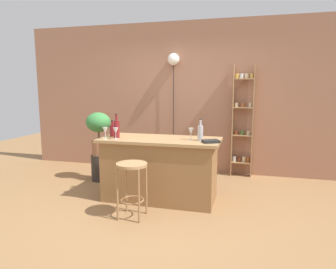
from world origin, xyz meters
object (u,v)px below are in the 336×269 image
Objects in this scene: bottle_wine_red at (200,132)px; cookbook at (211,141)px; bar_stool at (132,176)px; plant_stool at (100,168)px; bottle_soda_blue at (117,129)px; wine_glass_right at (105,131)px; bottle_sauce_amber at (112,130)px; spice_shelf at (243,121)px; potted_plant at (99,128)px; wine_glass_center at (191,131)px; pendant_globe_light at (173,61)px; wine_glass_left at (116,131)px.

bottle_wine_red is 1.41× the size of cookbook.
bar_stool is 1.71m from plant_stool.
plant_stool is 1.33× the size of bottle_soda_blue.
bottle_sauce_amber is at bearing 92.18° from wine_glass_right.
spice_shelf is at bearing 60.34° from bar_stool.
spice_shelf is 2.72× the size of potted_plant.
bar_stool is 4.17× the size of wine_glass_center.
bar_stool is 4.17× the size of wine_glass_right.
wine_glass_right is 2.14m from pendant_globe_light.
cookbook is at bearing -61.45° from pendant_globe_light.
bottle_soda_blue reaches higher than potted_plant.
bottle_soda_blue is 2.07× the size of wine_glass_left.
bottle_soda_blue is (-1.71, -1.59, 0.00)m from spice_shelf.
bottle_sauce_amber reaches higher than wine_glass_center.
bottle_wine_red is at bearing 2.62° from bottle_soda_blue.
bottle_wine_red is at bearing 8.99° from wine_glass_right.
bottle_sauce_amber is at bearing -47.34° from potted_plant.
bottle_wine_red is 1.30m from bottle_sauce_amber.
bottle_sauce_amber is (0.53, -0.57, 0.75)m from plant_stool.
spice_shelf reaches higher than wine_glass_left.
spice_shelf is 8.39× the size of bottle_sauce_amber.
plant_stool is at bearing 123.11° from wine_glass_right.
bottle_soda_blue is (0.64, -0.67, 0.10)m from potted_plant.
plant_stool is 1.52× the size of bottle_wine_red.
cookbook is (1.29, 0.09, -0.10)m from wine_glass_left.
cookbook is 2.25m from pendant_globe_light.
potted_plant is at bearing -138.23° from pendant_globe_light.
wine_glass_left is (-1.14, -0.20, 0.01)m from bottle_wine_red.
bottle_wine_red is (-0.52, -1.54, -0.01)m from spice_shelf.
cookbook is (0.16, -0.11, -0.09)m from bottle_wine_red.
potted_plant and bottle_wine_red have the same top height.
bottle_wine_red is at bearing -12.94° from wine_glass_center.
pendant_globe_light is (-0.63, 1.54, 1.08)m from wine_glass_center.
bottle_wine_red reaches higher than bar_stool.
pendant_globe_light reaches higher than wine_glass_center.
bottle_sauce_amber is (-0.57, 0.70, 0.45)m from bar_stool.
bar_stool is 2.32× the size of bottle_wine_red.
pendant_globe_light is at bearing 178.38° from spice_shelf.
wine_glass_center reaches higher than plant_stool.
wine_glass_right is 1.46m from cookbook.
plant_stool is 0.69m from potted_plant.
bar_stool is 1.11m from cookbook.
wine_glass_left is (0.69, -0.82, 0.09)m from potted_plant.
bottle_wine_red is at bearing 10.01° from wine_glass_left.
pendant_globe_light is at bearing 115.82° from bottle_wine_red.
potted_plant is at bearing 161.33° from bottle_wine_red.
pendant_globe_light reaches higher than plant_stool.
wine_glass_left reaches higher than bar_stool.
cookbook is at bearing -102.42° from spice_shelf.
wine_glass_left reaches higher than plant_stool.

